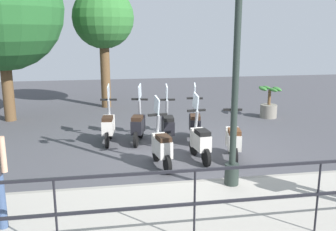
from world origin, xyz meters
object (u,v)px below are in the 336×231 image
object	(u,v)px
scooter_near_0	(233,139)
scooter_near_2	(162,146)
scooter_near_1	(200,140)
scooter_far_1	(168,126)
scooter_far_0	(195,124)
tree_distant	(103,19)
scooter_far_3	(108,126)
lamp_post_near	(235,89)
tree_large	(0,9)
scooter_far_2	(138,125)
potted_palm	(269,105)

from	to	relation	value
scooter_near_0	scooter_near_2	world-z (taller)	same
scooter_near_1	scooter_far_1	world-z (taller)	same
scooter_near_2	scooter_far_0	size ratio (longest dim) A/B	1.00
tree_distant	scooter_far_3	bearing A→B (deg)	-179.77
lamp_post_near	scooter_near_0	bearing A→B (deg)	-20.02
scooter_far_3	scooter_near_2	bearing A→B (deg)	-143.85
tree_large	scooter_far_2	size ratio (longest dim) A/B	3.61
tree_distant	scooter_far_0	xyz separation A→B (m)	(-5.00, -2.32, -2.84)
tree_large	scooter_far_3	bearing A→B (deg)	-134.20
scooter_far_0	scooter_near_0	bearing A→B (deg)	-150.28
scooter_far_0	scooter_far_1	distance (m)	0.76
scooter_near_0	scooter_far_0	bearing A→B (deg)	30.45
scooter_near_2	scooter_far_2	bearing A→B (deg)	1.09
potted_palm	scooter_near_2	xyz separation A→B (m)	(-4.05, 4.33, 0.04)
potted_palm	tree_distant	bearing A→B (deg)	63.40
scooter_near_2	scooter_far_0	xyz separation A→B (m)	(1.80, -1.18, 0.00)
scooter_far_0	scooter_far_3	distance (m)	2.31
scooter_near_1	scooter_near_2	xyz separation A→B (m)	(-0.29, 0.94, 0.00)
scooter_near_0	scooter_far_3	bearing A→B (deg)	69.86
lamp_post_near	scooter_near_2	size ratio (longest dim) A/B	2.65
tree_distant	potted_palm	xyz separation A→B (m)	(-2.74, -5.47, -2.88)
potted_palm	scooter_far_0	world-z (taller)	scooter_far_0
lamp_post_near	scooter_far_0	xyz separation A→B (m)	(3.27, -0.09, -1.47)
scooter_near_1	scooter_far_3	xyz separation A→B (m)	(1.70, 2.06, 0.00)
scooter_near_0	scooter_near_2	size ratio (longest dim) A/B	1.00
lamp_post_near	potted_palm	world-z (taller)	lamp_post_near
scooter_near_1	scooter_near_2	world-z (taller)	same
scooter_near_0	scooter_far_1	bearing A→B (deg)	52.44
tree_distant	potted_palm	bearing A→B (deg)	-116.60
lamp_post_near	scooter_far_0	size ratio (longest dim) A/B	2.65
scooter_near_1	scooter_far_2	world-z (taller)	same
scooter_far_2	scooter_near_2	bearing A→B (deg)	-155.10
lamp_post_near	scooter_far_1	bearing A→B (deg)	11.74
potted_palm	scooter_far_1	bearing A→B (deg)	120.91
scooter_far_1	scooter_far_3	world-z (taller)	same
scooter_near_2	scooter_near_1	bearing A→B (deg)	-81.99
lamp_post_near	scooter_far_2	world-z (taller)	lamp_post_near
scooter_near_1	lamp_post_near	bearing A→B (deg)	178.78
tree_large	scooter_far_1	distance (m)	6.60
tree_distant	scooter_near_1	bearing A→B (deg)	-162.27
potted_palm	scooter_far_0	xyz separation A→B (m)	(-2.26, 3.15, 0.04)
scooter_near_2	scooter_far_2	distance (m)	1.94
tree_large	scooter_far_1	bearing A→B (deg)	-125.40
scooter_far_0	scooter_far_1	world-z (taller)	same
lamp_post_near	scooter_near_0	world-z (taller)	lamp_post_near
scooter_far_0	scooter_near_1	bearing A→B (deg)	-178.26
scooter_far_2	potted_palm	bearing A→B (deg)	-50.36
scooter_near_0	scooter_near_2	bearing A→B (deg)	109.25
tree_large	scooter_far_3	xyz separation A→B (m)	(-3.10, -3.19, -3.11)
scooter_near_0	scooter_far_2	distance (m)	2.65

